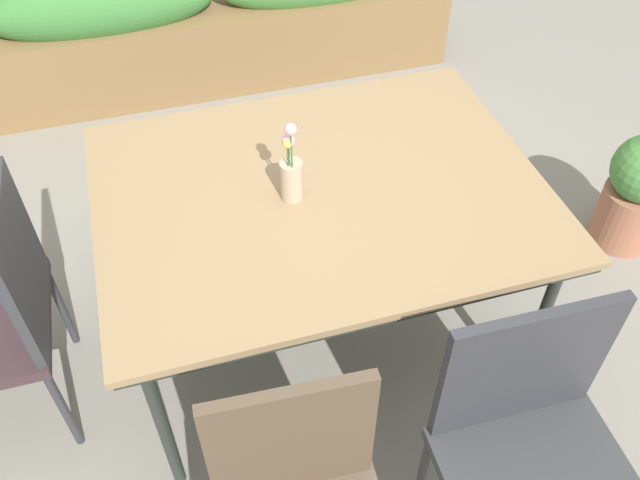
{
  "coord_description": "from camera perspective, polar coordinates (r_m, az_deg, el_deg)",
  "views": [
    {
      "loc": [
        -0.44,
        -1.47,
        2.14
      ],
      "look_at": [
        0.02,
        0.05,
        0.51
      ],
      "focal_mm": 37.38,
      "sensor_mm": 36.0,
      "label": 1
    }
  ],
  "objects": [
    {
      "name": "ground_plane",
      "position": [
        2.63,
        -0.04,
        -8.58
      ],
      "size": [
        12.0,
        12.0,
        0.0
      ],
      "primitive_type": "plane",
      "color": "gray"
    },
    {
      "name": "potted_plant",
      "position": [
        3.11,
        25.59,
        3.88
      ],
      "size": [
        0.29,
        0.29,
        0.54
      ],
      "color": "#9E6047",
      "rests_on": "ground"
    },
    {
      "name": "dining_table",
      "position": [
        2.15,
        -0.0,
        3.55
      ],
      "size": [
        1.41,
        1.08,
        0.74
      ],
      "color": "#8C704C",
      "rests_on": "ground"
    },
    {
      "name": "chair_near_right",
      "position": [
        1.91,
        18.03,
        -16.8
      ],
      "size": [
        0.51,
        0.51,
        0.91
      ],
      "rotation": [
        0.0,
        0.0,
        3.11
      ],
      "color": "#343637",
      "rests_on": "ground"
    },
    {
      "name": "flower_vase",
      "position": [
        2.03,
        -2.48,
        5.72
      ],
      "size": [
        0.07,
        0.07,
        0.29
      ],
      "color": "tan",
      "rests_on": "dining_table"
    },
    {
      "name": "planter_box",
      "position": [
        3.87,
        -8.51,
        17.88
      ],
      "size": [
        2.6,
        0.37,
        0.77
      ],
      "color": "brown",
      "rests_on": "ground"
    }
  ]
}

